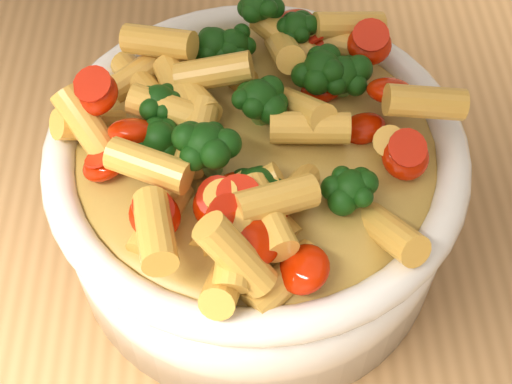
{
  "coord_description": "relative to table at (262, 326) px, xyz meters",
  "views": [
    {
      "loc": [
        -0.01,
        -0.25,
        1.32
      ],
      "look_at": [
        -0.0,
        0.02,
        0.95
      ],
      "focal_mm": 50.0,
      "sensor_mm": 36.0,
      "label": 1
    }
  ],
  "objects": [
    {
      "name": "serving_bowl",
      "position": [
        -0.0,
        0.02,
        0.16
      ],
      "size": [
        0.25,
        0.25,
        0.11
      ],
      "color": "white",
      "rests_on": "table"
    },
    {
      "name": "table",
      "position": [
        0.0,
        0.0,
        0.0
      ],
      "size": [
        1.2,
        0.8,
        0.9
      ],
      "color": "#AD7D4A",
      "rests_on": "ground"
    },
    {
      "name": "pasta_salad",
      "position": [
        -0.0,
        0.02,
        0.22
      ],
      "size": [
        0.2,
        0.2,
        0.04
      ],
      "color": "#E9B649",
      "rests_on": "serving_bowl"
    }
  ]
}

